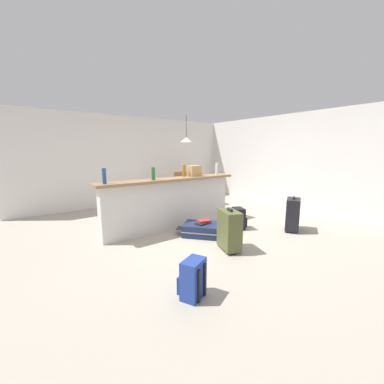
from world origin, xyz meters
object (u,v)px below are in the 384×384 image
object	(u,v)px
bottle_clear	(217,169)
book_stack	(203,222)
dining_chair_near_partition	(199,190)
pendant_lamp	(186,140)
backpack_black	(239,219)
bottle_amber	(184,171)
dining_table	(187,183)
backpack_blue	(193,279)
bottle_blue	(104,176)
grocery_bag	(194,171)
dining_chair_far_side	(179,185)
suitcase_upright_olive	(229,230)
suitcase_upright_black	(293,214)
suitcase_flat_navy	(202,230)
bottle_green	(153,174)

from	to	relation	value
bottle_clear	book_stack	world-z (taller)	bottle_clear
dining_chair_near_partition	pendant_lamp	distance (m)	1.47
dining_chair_near_partition	backpack_black	world-z (taller)	dining_chair_near_partition
bottle_amber	dining_table	size ratio (longest dim) A/B	0.23
bottle_clear	backpack_blue	bearing A→B (deg)	-137.40
backpack_blue	backpack_black	world-z (taller)	same
bottle_blue	bottle_amber	bearing A→B (deg)	4.15
dining_table	grocery_bag	bearing A→B (deg)	-120.98
backpack_blue	backpack_black	bearing A→B (deg)	30.79
bottle_blue	dining_table	xyz separation A→B (m)	(2.77, 1.52, -0.49)
bottle_clear	backpack_blue	distance (m)	3.24
grocery_bag	book_stack	world-z (taller)	grocery_bag
dining_chair_near_partition	book_stack	distance (m)	2.03
dining_chair_far_side	backpack_blue	world-z (taller)	dining_chair_far_side
suitcase_upright_olive	backpack_blue	bearing A→B (deg)	-152.01
dining_chair_near_partition	grocery_bag	bearing A→B (deg)	-133.58
suitcase_upright_olive	book_stack	distance (m)	0.77
pendant_lamp	backpack_black	size ratio (longest dim) A/B	1.86
bottle_amber	suitcase_upright_black	xyz separation A→B (m)	(1.41, -1.65, -0.80)
grocery_bag	suitcase_flat_navy	bearing A→B (deg)	-117.49
book_stack	suitcase_upright_olive	bearing A→B (deg)	-97.99
bottle_blue	pendant_lamp	size ratio (longest dim) A/B	0.33
bottle_green	pendant_lamp	bearing A→B (deg)	40.01
dining_table	bottle_blue	bearing A→B (deg)	-151.23
backpack_blue	book_stack	size ratio (longest dim) A/B	1.34
bottle_green	dining_chair_near_partition	size ratio (longest dim) A/B	0.25
bottle_green	dining_table	distance (m)	2.47
dining_chair_near_partition	dining_chair_far_side	xyz separation A→B (m)	(0.09, 1.07, 0.00)
dining_chair_near_partition	backpack_blue	world-z (taller)	dining_chair_near_partition
bottle_clear	dining_table	size ratio (longest dim) A/B	0.24
backpack_blue	grocery_bag	bearing A→B (deg)	51.97
bottle_amber	dining_table	bearing A→B (deg)	51.82
grocery_bag	suitcase_upright_black	bearing A→B (deg)	-53.36
dining_chair_far_side	suitcase_upright_black	xyz separation A→B (m)	(0.26, -3.53, -0.19)
bottle_green	book_stack	distance (m)	1.27
suitcase_flat_navy	book_stack	xyz separation A→B (m)	(0.02, 0.00, 0.14)
suitcase_upright_olive	bottle_amber	bearing A→B (deg)	80.96
bottle_green	suitcase_flat_navy	world-z (taller)	bottle_green
bottle_clear	dining_chair_far_side	xyz separation A→B (m)	(0.32, 1.99, -0.63)
bottle_green	bottle_clear	distance (m)	1.61
bottle_blue	bottle_amber	distance (m)	1.67
pendant_lamp	bottle_amber	bearing A→B (deg)	-127.44
backpack_blue	suitcase_upright_black	size ratio (longest dim) A/B	0.63
pendant_lamp	dining_table	bearing A→B (deg)	-107.26
bottle_amber	bottle_clear	size ratio (longest dim) A/B	0.95
bottle_blue	dining_table	bearing A→B (deg)	28.77
bottle_amber	dining_table	xyz separation A→B (m)	(1.10, 1.40, -0.49)
bottle_blue	bottle_green	distance (m)	0.88
bottle_blue	book_stack	world-z (taller)	bottle_blue
bottle_blue	bottle_green	size ratio (longest dim) A/B	1.09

